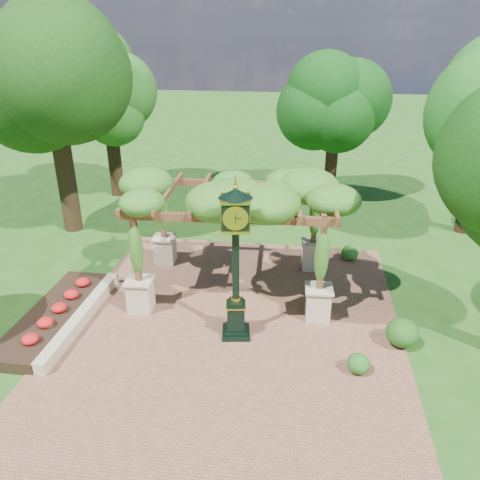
# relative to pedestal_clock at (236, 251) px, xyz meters

# --- Properties ---
(ground) EXTENTS (120.00, 120.00, 0.00)m
(ground) POSITION_rel_pedestal_clock_xyz_m (-0.16, -0.55, -2.74)
(ground) COLOR #1E4714
(ground) RESTS_ON ground
(brick_plaza) EXTENTS (10.00, 12.00, 0.04)m
(brick_plaza) POSITION_rel_pedestal_clock_xyz_m (-0.16, 0.45, -2.72)
(brick_plaza) COLOR brown
(brick_plaza) RESTS_ON ground
(border_wall) EXTENTS (0.35, 5.00, 0.40)m
(border_wall) POSITION_rel_pedestal_clock_xyz_m (-4.76, -0.05, -2.54)
(border_wall) COLOR #C6B793
(border_wall) RESTS_ON ground
(flower_bed) EXTENTS (1.50, 5.00, 0.36)m
(flower_bed) POSITION_rel_pedestal_clock_xyz_m (-5.66, -0.05, -2.56)
(flower_bed) COLOR red
(flower_bed) RESTS_ON ground
(pedestal_clock) EXTENTS (1.03, 1.03, 4.57)m
(pedestal_clock) POSITION_rel_pedestal_clock_xyz_m (0.00, 0.00, 0.00)
(pedestal_clock) COLOR black
(pedestal_clock) RESTS_ON brick_plaza
(pergola) EXTENTS (6.69, 4.42, 4.07)m
(pergola) POSITION_rel_pedestal_clock_xyz_m (-0.51, 2.75, 0.60)
(pergola) COLOR #C8B695
(pergola) RESTS_ON brick_plaza
(sundial) EXTENTS (0.75, 0.75, 1.05)m
(sundial) POSITION_rel_pedestal_clock_xyz_m (-1.01, 8.14, -2.28)
(sundial) COLOR gray
(sundial) RESTS_ON ground
(shrub_front) EXTENTS (0.66, 0.66, 0.54)m
(shrub_front) POSITION_rel_pedestal_clock_xyz_m (3.40, -1.20, -2.43)
(shrub_front) COLOR #215317
(shrub_front) RESTS_ON brick_plaza
(shrub_mid) EXTENTS (0.94, 0.94, 0.81)m
(shrub_mid) POSITION_rel_pedestal_clock_xyz_m (4.71, 0.16, -2.29)
(shrub_mid) COLOR #1D4B15
(shrub_mid) RESTS_ON brick_plaza
(shrub_back) EXTENTS (0.79, 0.79, 0.59)m
(shrub_back) POSITION_rel_pedestal_clock_xyz_m (3.64, 5.48, -2.40)
(shrub_back) COLOR #2C6C1F
(shrub_back) RESTS_ON brick_plaza
(tree_west_near) EXTENTS (4.90, 4.90, 9.81)m
(tree_west_near) POSITION_rel_pedestal_clock_xyz_m (-8.48, 6.94, 3.99)
(tree_west_near) COLOR #372516
(tree_west_near) RESTS_ON ground
(tree_west_far) EXTENTS (3.77, 3.77, 7.93)m
(tree_west_far) POSITION_rel_pedestal_clock_xyz_m (-8.34, 11.88, 2.68)
(tree_west_far) COLOR #332313
(tree_west_far) RESTS_ON ground
(tree_north) EXTENTS (3.87, 3.87, 6.87)m
(tree_north) POSITION_rel_pedestal_clock_xyz_m (3.03, 12.86, 1.98)
(tree_north) COLOR #382116
(tree_north) RESTS_ON ground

